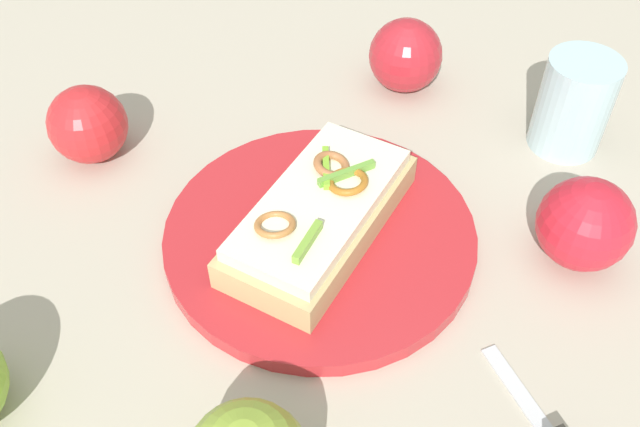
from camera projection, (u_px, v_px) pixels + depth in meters
ground_plane at (320, 241)px, 0.60m from camera, size 2.00×2.00×0.00m
plate at (320, 236)px, 0.59m from camera, size 0.26×0.26×0.01m
sandwich at (320, 214)px, 0.57m from camera, size 0.20×0.19×0.05m
apple_1 at (405, 55)px, 0.72m from camera, size 0.09×0.09×0.08m
apple_2 at (88, 124)px, 0.65m from camera, size 0.10×0.10×0.07m
apple_3 at (585, 224)px, 0.56m from camera, size 0.09×0.09×0.08m
drinking_glass at (574, 104)px, 0.65m from camera, size 0.07×0.07×0.09m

